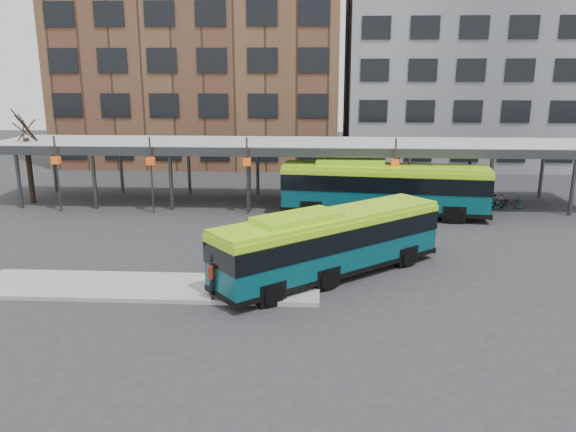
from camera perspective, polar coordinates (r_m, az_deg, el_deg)
The scene contains 10 objects.
ground at distance 25.74m, azimuth -0.13°, elevation -5.18°, with size 120.00×120.00×0.00m, color #28282B.
boarding_island at distance 23.88m, azimuth -13.96°, elevation -6.99°, with size 14.00×3.00×0.18m, color gray.
canopy at distance 37.40m, azimuth 0.93°, elevation 7.15°, with size 40.00×6.53×4.80m.
tree at distance 41.54m, azimuth -24.78°, elevation 4.51°, with size 1.64×1.64×5.60m.
building_brick at distance 57.40m, azimuth -8.64°, elevation 16.62°, with size 26.00×14.00×22.00m, color brown.
building_grey at distance 58.08m, azimuth 18.40°, elevation 15.06°, with size 24.00×14.00×20.00m, color slate.
bus_front at distance 24.10m, azimuth 4.35°, elevation -2.61°, with size 10.03×8.92×3.06m.
bus_rear at distance 34.88m, azimuth 9.63°, elevation 2.88°, with size 12.63×3.98×3.42m.
pedestrian at distance 21.73m, azimuth -7.47°, elevation -6.04°, with size 0.61×0.75×1.78m.
bike_rack at distance 38.73m, azimuth 19.36°, elevation 1.42°, with size 4.79×1.31×0.98m.
Camera 1 is at (1.41, -24.21, 8.63)m, focal length 35.00 mm.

